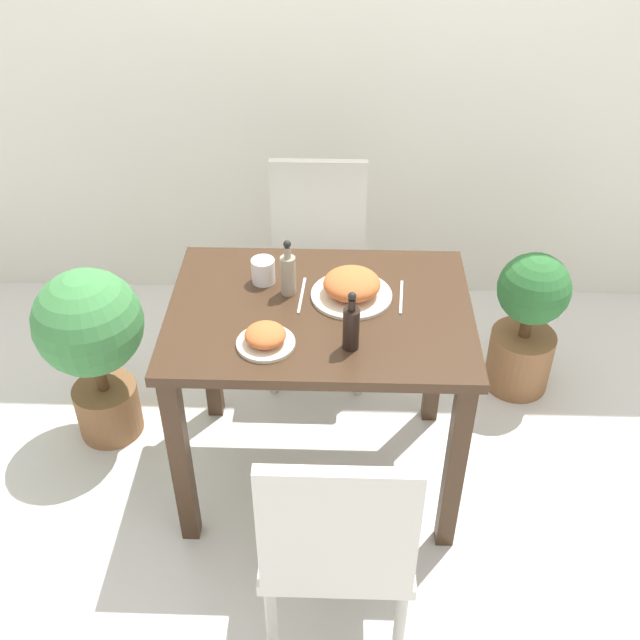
% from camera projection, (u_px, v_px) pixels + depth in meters
% --- Properties ---
extents(ground_plane, '(16.00, 16.00, 0.00)m').
position_uv_depth(ground_plane, '(320.00, 469.00, 2.89)').
color(ground_plane, silver).
extents(wall_back, '(8.00, 0.05, 2.60)m').
position_uv_depth(wall_back, '(329.00, 27.00, 3.09)').
color(wall_back, white).
rests_on(wall_back, ground_plane).
extents(dining_table, '(0.99, 0.71, 0.78)m').
position_uv_depth(dining_table, '(320.00, 340.00, 2.50)').
color(dining_table, '#3D2819').
rests_on(dining_table, ground_plane).
extents(chair_near, '(0.42, 0.42, 0.91)m').
position_uv_depth(chair_near, '(337.00, 536.00, 2.02)').
color(chair_near, silver).
rests_on(chair_near, ground_plane).
extents(chair_far, '(0.42, 0.42, 0.91)m').
position_uv_depth(chair_far, '(318.00, 259.00, 3.13)').
color(chair_far, silver).
rests_on(chair_far, ground_plane).
extents(food_plate, '(0.27, 0.27, 0.09)m').
position_uv_depth(food_plate, '(352.00, 286.00, 2.44)').
color(food_plate, beige).
rests_on(food_plate, dining_table).
extents(side_plate, '(0.18, 0.18, 0.07)m').
position_uv_depth(side_plate, '(265.00, 337.00, 2.25)').
color(side_plate, beige).
rests_on(side_plate, dining_table).
extents(drink_cup, '(0.08, 0.08, 0.09)m').
position_uv_depth(drink_cup, '(263.00, 271.00, 2.51)').
color(drink_cup, white).
rests_on(drink_cup, dining_table).
extents(sauce_bottle, '(0.05, 0.05, 0.20)m').
position_uv_depth(sauce_bottle, '(351.00, 326.00, 2.21)').
color(sauce_bottle, black).
rests_on(sauce_bottle, dining_table).
extents(condiment_bottle, '(0.05, 0.05, 0.20)m').
position_uv_depth(condiment_bottle, '(288.00, 273.00, 2.44)').
color(condiment_bottle, gray).
rests_on(condiment_bottle, dining_table).
extents(fork_utensil, '(0.02, 0.20, 0.00)m').
position_uv_depth(fork_utensil, '(302.00, 295.00, 2.47)').
color(fork_utensil, silver).
rests_on(fork_utensil, dining_table).
extents(spoon_utensil, '(0.02, 0.18, 0.00)m').
position_uv_depth(spoon_utensil, '(401.00, 297.00, 2.46)').
color(spoon_utensil, silver).
rests_on(spoon_utensil, dining_table).
extents(potted_plant_left, '(0.40, 0.40, 0.75)m').
position_uv_depth(potted_plant_left, '(92.00, 339.00, 2.78)').
color(potted_plant_left, brown).
rests_on(potted_plant_left, ground_plane).
extents(potted_plant_right, '(0.29, 0.29, 0.65)m').
position_uv_depth(potted_plant_right, '(527.00, 321.00, 3.08)').
color(potted_plant_right, brown).
rests_on(potted_plant_right, ground_plane).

